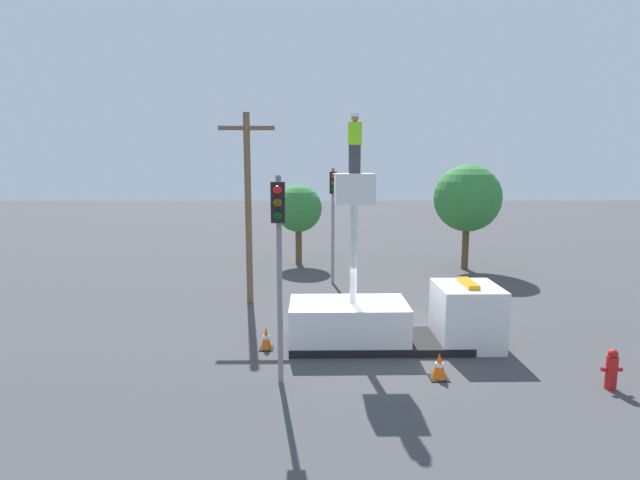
% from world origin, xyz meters
% --- Properties ---
extents(ground_plane, '(120.00, 120.00, 0.00)m').
position_xyz_m(ground_plane, '(0.00, 0.00, 0.00)').
color(ground_plane, '#424244').
extents(bucket_truck, '(6.53, 2.15, 5.39)m').
position_xyz_m(bucket_truck, '(0.46, 0.00, 0.97)').
color(bucket_truck, black).
rests_on(bucket_truck, ground).
extents(worker, '(0.40, 0.26, 1.75)m').
position_xyz_m(worker, '(-0.81, 0.00, 6.26)').
color(worker, '#38383D').
rests_on(worker, bucket_truck).
extents(traffic_light_pole, '(0.34, 0.57, 5.40)m').
position_xyz_m(traffic_light_pole, '(-2.91, -2.77, 3.82)').
color(traffic_light_pole, gray).
rests_on(traffic_light_pole, ground).
extents(traffic_light_across, '(0.34, 0.57, 5.45)m').
position_xyz_m(traffic_light_across, '(-1.10, 8.03, 3.85)').
color(traffic_light_across, gray).
rests_on(traffic_light_across, ground).
extents(fire_hydrant, '(0.52, 0.28, 1.06)m').
position_xyz_m(fire_hydrant, '(5.52, -3.16, 0.52)').
color(fire_hydrant, red).
rests_on(fire_hydrant, ground).
extents(traffic_cone_rear, '(0.42, 0.42, 0.71)m').
position_xyz_m(traffic_cone_rear, '(-3.50, -0.29, 0.34)').
color(traffic_cone_rear, black).
rests_on(traffic_cone_rear, ground).
extents(traffic_cone_curbside, '(0.50, 0.50, 0.72)m').
position_xyz_m(traffic_cone_curbside, '(1.30, -2.50, 0.34)').
color(traffic_cone_curbside, black).
rests_on(traffic_cone_curbside, ground).
extents(tree_left_bg, '(2.63, 2.63, 4.48)m').
position_xyz_m(tree_left_bg, '(-2.84, 12.78, 3.14)').
color(tree_left_bg, brown).
rests_on(tree_left_bg, ground).
extents(tree_right_bg, '(3.55, 3.55, 5.62)m').
position_xyz_m(tree_right_bg, '(6.18, 11.29, 3.82)').
color(tree_right_bg, brown).
rests_on(tree_right_bg, ground).
extents(utility_pole, '(2.20, 0.26, 7.64)m').
position_xyz_m(utility_pole, '(-4.63, 4.89, 4.14)').
color(utility_pole, brown).
rests_on(utility_pole, ground).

